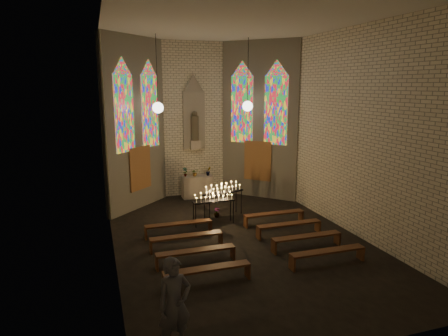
{
  "coord_description": "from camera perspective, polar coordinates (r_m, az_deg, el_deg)",
  "views": [
    {
      "loc": [
        -4.35,
        -11.82,
        5.08
      ],
      "look_at": [
        -0.17,
        0.98,
        2.27
      ],
      "focal_mm": 32.0,
      "sensor_mm": 36.0,
      "label": 1
    }
  ],
  "objects": [
    {
      "name": "votive_stand_right",
      "position": [
        15.48,
        -0.09,
        -3.19
      ],
      "size": [
        1.74,
        1.01,
        1.26
      ],
      "rotation": [
        0.0,
        0.0,
        0.38
      ],
      "color": "black",
      "rests_on": "ground"
    },
    {
      "name": "pew_right_0",
      "position": [
        15.0,
        7.16,
        -6.65
      ],
      "size": [
        2.31,
        0.33,
        0.44
      ],
      "rotation": [
        0.0,
        0.0,
        -0.0
      ],
      "color": "#512C17",
      "rests_on": "ground"
    },
    {
      "name": "pew_left_3",
      "position": [
        10.69,
        -2.44,
        -14.42
      ],
      "size": [
        2.31,
        0.33,
        0.44
      ],
      "rotation": [
        0.0,
        0.0,
        0.0
      ],
      "color": "#512C17",
      "rests_on": "ground"
    },
    {
      "name": "altar",
      "position": [
        18.39,
        -3.82,
        -2.67
      ],
      "size": [
        1.4,
        0.6,
        1.0
      ],
      "primitive_type": "cube",
      "color": "#BFB09C",
      "rests_on": "ground"
    },
    {
      "name": "aisle_flower_pot",
      "position": [
        15.71,
        -1.06,
        -6.38
      ],
      "size": [
        0.27,
        0.27,
        0.37
      ],
      "primitive_type": "imported",
      "rotation": [
        0.0,
        0.0,
        -0.38
      ],
      "color": "#4C723F",
      "rests_on": "ground"
    },
    {
      "name": "floor",
      "position": [
        13.58,
        2.0,
        -10.19
      ],
      "size": [
        12.0,
        12.0,
        0.0
      ],
      "primitive_type": "plane",
      "color": "black",
      "rests_on": "ground"
    },
    {
      "name": "votive_stand_left",
      "position": [
        14.71,
        -1.51,
        -4.4
      ],
      "size": [
        1.57,
        0.44,
        1.14
      ],
      "rotation": [
        0.0,
        0.0,
        0.04
      ],
      "color": "black",
      "rests_on": "ground"
    },
    {
      "name": "pew_left_2",
      "position": [
        11.74,
        -4.06,
        -11.94
      ],
      "size": [
        2.31,
        0.33,
        0.44
      ],
      "rotation": [
        0.0,
        0.0,
        0.0
      ],
      "color": "#512C17",
      "rests_on": "ground"
    },
    {
      "name": "flower_vase_center",
      "position": [
        18.21,
        -4.18,
        -0.65
      ],
      "size": [
        0.35,
        0.31,
        0.34
      ],
      "primitive_type": "imported",
      "rotation": [
        0.0,
        0.0,
        0.17
      ],
      "color": "#4C723F",
      "rests_on": "altar"
    },
    {
      "name": "pew_right_2",
      "position": [
        13.01,
        11.72,
        -9.75
      ],
      "size": [
        2.31,
        0.33,
        0.44
      ],
      "rotation": [
        0.0,
        0.0,
        -0.0
      ],
      "color": "#512C17",
      "rests_on": "ground"
    },
    {
      "name": "pew_right_3",
      "position": [
        12.06,
        14.59,
        -11.64
      ],
      "size": [
        2.31,
        0.33,
        0.44
      ],
      "rotation": [
        0.0,
        0.0,
        -0.0
      ],
      "color": "#512C17",
      "rests_on": "ground"
    },
    {
      "name": "pew_right_1",
      "position": [
        13.99,
        9.27,
        -8.09
      ],
      "size": [
        2.31,
        0.33,
        0.44
      ],
      "rotation": [
        0.0,
        0.0,
        -0.0
      ],
      "color": "#512C17",
      "rests_on": "ground"
    },
    {
      "name": "visitor",
      "position": [
        8.14,
        -7.07,
        -18.8
      ],
      "size": [
        0.78,
        0.61,
        1.9
      ],
      "primitive_type": "imported",
      "rotation": [
        0.0,
        0.0,
        0.25
      ],
      "color": "#50515B",
      "rests_on": "ground"
    },
    {
      "name": "room",
      "position": [
        15.86,
        -2.11,
        6.84
      ],
      "size": [
        8.22,
        12.43,
        7.0
      ],
      "color": "beige",
      "rests_on": "ground"
    },
    {
      "name": "pew_left_0",
      "position": [
        13.92,
        -6.49,
        -8.11
      ],
      "size": [
        2.31,
        0.33,
        0.44
      ],
      "rotation": [
        0.0,
        0.0,
        0.0
      ],
      "color": "#512C17",
      "rests_on": "ground"
    },
    {
      "name": "flower_vase_left",
      "position": [
        18.19,
        -5.57,
        -0.55
      ],
      "size": [
        0.24,
        0.18,
        0.43
      ],
      "primitive_type": "imported",
      "rotation": [
        0.0,
        0.0,
        -0.13
      ],
      "color": "#4C723F",
      "rests_on": "altar"
    },
    {
      "name": "flower_vase_right",
      "position": [
        18.31,
        -2.24,
        -0.45
      ],
      "size": [
        0.25,
        0.21,
        0.41
      ],
      "primitive_type": "imported",
      "rotation": [
        0.0,
        0.0,
        0.14
      ],
      "color": "#4C723F",
      "rests_on": "altar"
    },
    {
      "name": "pew_left_1",
      "position": [
        12.82,
        -5.38,
        -9.87
      ],
      "size": [
        2.31,
        0.33,
        0.44
      ],
      "rotation": [
        0.0,
        0.0,
        0.0
      ],
      "color": "#512C17",
      "rests_on": "ground"
    }
  ]
}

